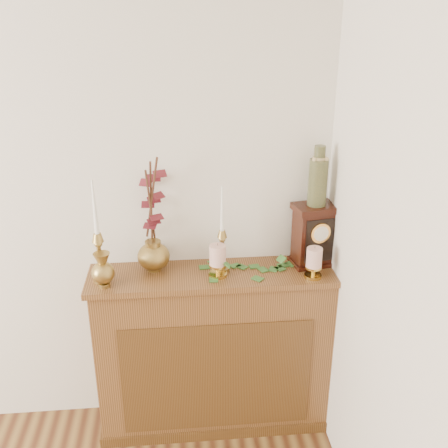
{
  "coord_description": "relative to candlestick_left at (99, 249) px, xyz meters",
  "views": [
    {
      "loc": [
        1.23,
        -0.2,
        2.15
      ],
      "look_at": [
        1.45,
        2.05,
        1.21
      ],
      "focal_mm": 42.0,
      "sensor_mm": 36.0,
      "label": 1
    }
  ],
  "objects": [
    {
      "name": "console_shelf",
      "position": [
        0.54,
        0.03,
        -0.66
      ],
      "size": [
        1.24,
        0.34,
        0.93
      ],
      "color": "brown",
      "rests_on": "ground"
    },
    {
      "name": "candlestick_left",
      "position": [
        0.0,
        0.0,
        0.0
      ],
      "size": [
        0.08,
        0.08,
        0.51
      ],
      "rotation": [
        0.0,
        0.0,
        0.06
      ],
      "color": "#A68A42",
      "rests_on": "console_shelf"
    },
    {
      "name": "candlestick_center",
      "position": [
        0.59,
        0.05,
        -0.02
      ],
      "size": [
        0.07,
        0.07,
        0.44
      ],
      "rotation": [
        0.0,
        0.0,
        -0.09
      ],
      "color": "#A68A42",
      "rests_on": "console_shelf"
    },
    {
      "name": "bud_vase",
      "position": [
        0.02,
        -0.06,
        -0.08
      ],
      "size": [
        0.11,
        0.11,
        0.17
      ],
      "rotation": [
        0.0,
        0.0,
        -0.43
      ],
      "color": "#A68A42",
      "rests_on": "console_shelf"
    },
    {
      "name": "ginger_jar",
      "position": [
        0.26,
        0.13,
        0.1
      ],
      "size": [
        0.24,
        0.26,
        0.59
      ],
      "rotation": [
        0.0,
        0.0,
        0.12
      ],
      "color": "#A68A42",
      "rests_on": "console_shelf"
    },
    {
      "name": "pillar_candle_left",
      "position": [
        0.56,
        -0.01,
        -0.07
      ],
      "size": [
        0.09,
        0.09,
        0.17
      ],
      "rotation": [
        0.0,
        0.0,
        -0.12
      ],
      "color": "gold",
      "rests_on": "console_shelf"
    },
    {
      "name": "pillar_candle_right",
      "position": [
        1.02,
        -0.06,
        -0.08
      ],
      "size": [
        0.09,
        0.09,
        0.17
      ],
      "rotation": [
        0.0,
        0.0,
        -0.09
      ],
      "color": "gold",
      "rests_on": "console_shelf"
    },
    {
      "name": "ivy_garland",
      "position": [
        0.67,
        0.02,
        -0.15
      ],
      "size": [
        0.41,
        0.2,
        0.09
      ],
      "rotation": [
        0.0,
        0.0,
        -0.02
      ],
      "color": "#336727",
      "rests_on": "console_shelf"
    },
    {
      "name": "mantel_clock",
      "position": [
        1.05,
        0.08,
        -0.01
      ],
      "size": [
        0.24,
        0.19,
        0.32
      ],
      "rotation": [
        0.0,
        0.0,
        0.18
      ],
      "color": "black",
      "rests_on": "console_shelf"
    },
    {
      "name": "ceramic_vase",
      "position": [
        1.05,
        0.08,
        0.29
      ],
      "size": [
        0.09,
        0.09,
        0.3
      ],
      "rotation": [
        0.0,
        0.0,
        0.18
      ],
      "color": "#172E25",
      "rests_on": "mantel_clock"
    }
  ]
}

